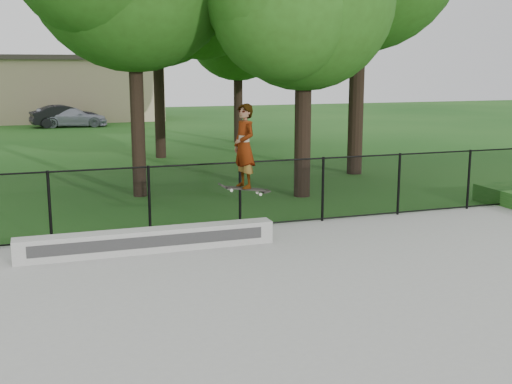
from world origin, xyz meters
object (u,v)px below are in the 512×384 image
at_px(car_c, 73,117).
at_px(grind_ledge, 149,240).
at_px(car_b, 65,116).
at_px(skater_airborne, 244,148).

bearing_deg(car_c, grind_ledge, -174.21).
bearing_deg(grind_ledge, car_c, 89.58).
distance_m(car_b, car_c, 0.50).
distance_m(car_b, skater_airborne, 28.69).
height_order(grind_ledge, car_b, car_b).
xyz_separation_m(car_c, skater_airborne, (1.68, -28.40, 1.45)).
bearing_deg(car_c, skater_airborne, -170.41).
xyz_separation_m(car_b, skater_airborne, (2.14, -28.58, 1.38)).
bearing_deg(grind_ledge, car_b, 90.52).
bearing_deg(grind_ledge, skater_airborne, -6.31).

